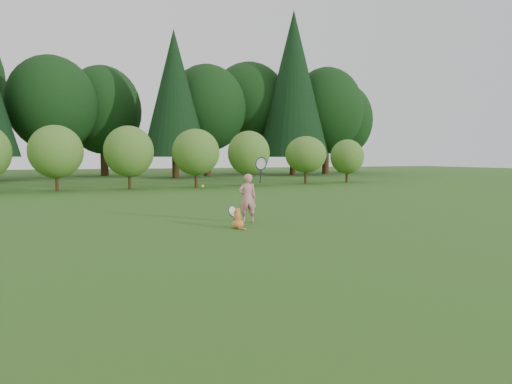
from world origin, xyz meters
name	(u,v)px	position (x,y,z in m)	size (l,w,h in m)	color
ground	(261,230)	(0.00, 0.00, 0.00)	(100.00, 100.00, 0.00)	#1D4E16
shrub_row	(163,159)	(0.00, 13.00, 1.40)	(28.00, 3.00, 2.80)	#497925
woodland_backdrop	(140,70)	(0.00, 23.00, 7.50)	(48.00, 10.00, 15.00)	black
child	(248,197)	(0.08, 0.99, 0.58)	(0.65, 0.44, 1.64)	pink
cat	(238,218)	(-0.39, 0.33, 0.22)	(0.33, 0.60, 0.58)	#C75326
tennis_ball	(203,186)	(-1.12, 0.33, 0.89)	(0.06, 0.06, 0.06)	gold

